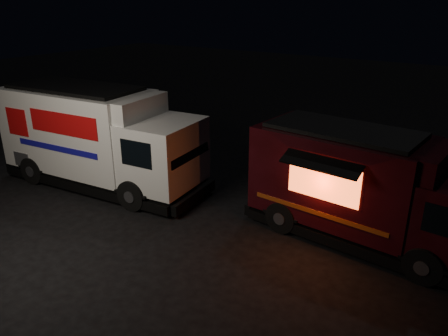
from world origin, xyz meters
TOP-DOWN VIEW (x-y plane):
  - ground at (0.00, 0.00)m, footprint 80.00×80.00m
  - white_truck at (-4.25, 1.34)m, footprint 7.98×3.45m
  - red_truck at (4.72, 2.76)m, footprint 6.83×2.96m

SIDE VIEW (x-z plane):
  - ground at x=0.00m, z-range 0.00..0.00m
  - red_truck at x=4.72m, z-range 0.00..3.10m
  - white_truck at x=-4.25m, z-range 0.00..3.51m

